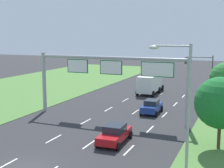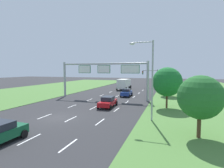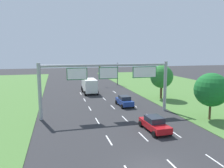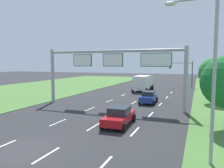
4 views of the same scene
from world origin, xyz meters
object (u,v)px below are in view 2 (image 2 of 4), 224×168
object	(u,v)px
car_near_red	(127,93)
street_lamp	(149,73)
sign_gantry	(104,73)
traffic_light_mast	(151,75)
box_truck	(124,84)
roadside_tree_near	(200,97)
car_mid_lane	(108,102)
roadside_tree_far	(167,77)
roadside_tree_mid	(167,82)

from	to	relation	value
car_near_red	street_lamp	world-z (taller)	street_lamp
sign_gantry	traffic_light_mast	world-z (taller)	sign_gantry
box_truck	roadside_tree_near	world-z (taller)	roadside_tree_near
roadside_tree_near	street_lamp	bearing A→B (deg)	140.16
traffic_light_mast	street_lamp	bearing A→B (deg)	-84.55
car_mid_lane	street_lamp	size ratio (longest dim) A/B	0.52
car_mid_lane	traffic_light_mast	xyz separation A→B (m)	(2.95, 31.49, 3.09)
box_truck	roadside_tree_far	world-z (taller)	roadside_tree_far
car_near_red	roadside_tree_near	distance (m)	22.56
box_truck	roadside_tree_mid	xyz separation A→B (m)	(11.70, -21.40, 2.17)
street_lamp	box_truck	bearing A→B (deg)	109.37
traffic_light_mast	box_truck	bearing A→B (deg)	-127.64
car_near_red	car_mid_lane	size ratio (longest dim) A/B	0.91
street_lamp	car_mid_lane	bearing A→B (deg)	141.63
car_near_red	roadside_tree_mid	distance (m)	12.58
street_lamp	roadside_tree_mid	xyz separation A→B (m)	(1.78, 6.84, -1.31)
roadside_tree_far	roadside_tree_near	bearing A→B (deg)	-83.01
car_near_red	roadside_tree_mid	world-z (taller)	roadside_tree_mid
car_mid_lane	roadside_tree_mid	bearing A→B (deg)	9.75
car_near_red	car_mid_lane	bearing A→B (deg)	-92.60
car_near_red	car_mid_lane	distance (m)	10.92
roadside_tree_near	car_near_red	bearing A→B (deg)	118.50
car_near_red	roadside_tree_near	size ratio (longest dim) A/B	0.79
car_near_red	street_lamp	distance (m)	17.73
car_near_red	traffic_light_mast	xyz separation A→B (m)	(2.79, 20.57, 3.07)
sign_gantry	roadside_tree_near	size ratio (longest dim) A/B	3.42
roadside_tree_far	car_near_red	bearing A→B (deg)	-157.08
car_near_red	sign_gantry	size ratio (longest dim) A/B	0.23
roadside_tree_mid	traffic_light_mast	bearing A→B (deg)	100.04
sign_gantry	traffic_light_mast	bearing A→B (deg)	75.79
roadside_tree_mid	car_mid_lane	bearing A→B (deg)	-168.06
street_lamp	roadside_tree_far	world-z (taller)	street_lamp
roadside_tree_near	roadside_tree_far	size ratio (longest dim) A/B	0.84
box_truck	sign_gantry	xyz separation A→B (m)	(0.24, -16.11, 3.34)
car_near_red	roadside_tree_far	size ratio (longest dim) A/B	0.67
roadside_tree_far	roadside_tree_mid	bearing A→B (deg)	-89.15
sign_gantry	roadside_tree_mid	distance (m)	12.68
box_truck	traffic_light_mast	xyz separation A→B (m)	(6.44, 8.35, 2.26)
car_mid_lane	sign_gantry	bearing A→B (deg)	112.57
roadside_tree_mid	roadside_tree_far	bearing A→B (deg)	90.85
car_mid_lane	roadside_tree_far	distance (m)	16.67
car_mid_lane	box_truck	xyz separation A→B (m)	(-3.49, 23.14, 0.83)
box_truck	street_lamp	world-z (taller)	street_lamp
sign_gantry	street_lamp	distance (m)	15.52
car_near_red	street_lamp	bearing A→B (deg)	-70.37
street_lamp	sign_gantry	bearing A→B (deg)	128.60
car_near_red	roadside_tree_near	world-z (taller)	roadside_tree_near
car_mid_lane	sign_gantry	distance (m)	8.79
traffic_light_mast	roadside_tree_far	xyz separation A→B (m)	(5.08, -17.24, 0.10)
car_mid_lane	roadside_tree_mid	size ratio (longest dim) A/B	0.76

